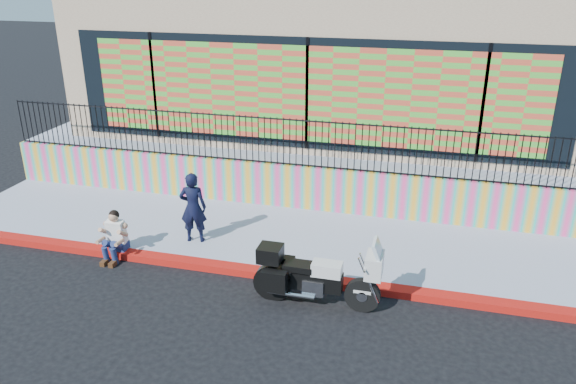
% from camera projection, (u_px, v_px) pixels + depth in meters
% --- Properties ---
extents(ground, '(90.00, 90.00, 0.00)m').
position_uv_depth(ground, '(260.00, 276.00, 11.42)').
color(ground, black).
rests_on(ground, ground).
extents(red_curb, '(16.00, 0.30, 0.15)m').
position_uv_depth(red_curb, '(260.00, 272.00, 11.39)').
color(red_curb, '#AC0C0D').
rests_on(red_curb, ground).
extents(sidewalk, '(16.00, 3.00, 0.15)m').
position_uv_depth(sidewalk, '(281.00, 237.00, 12.87)').
color(sidewalk, '#969CB4').
rests_on(sidewalk, ground).
extents(mural_wall, '(16.00, 0.20, 1.10)m').
position_uv_depth(mural_wall, '(298.00, 187.00, 14.06)').
color(mural_wall, '#FF4390').
rests_on(mural_wall, sidewalk).
extents(metal_fence, '(15.80, 0.04, 1.20)m').
position_uv_depth(metal_fence, '(298.00, 143.00, 13.63)').
color(metal_fence, black).
rests_on(metal_fence, mural_wall).
extents(elevated_platform, '(16.00, 10.00, 1.25)m').
position_uv_depth(elevated_platform, '(335.00, 134.00, 18.65)').
color(elevated_platform, '#969CB4').
rests_on(elevated_platform, ground).
extents(storefront_building, '(14.00, 8.06, 4.00)m').
position_uv_depth(storefront_building, '(336.00, 55.00, 17.47)').
color(storefront_building, tan).
rests_on(storefront_building, elevated_platform).
extents(police_motorcycle, '(2.34, 0.77, 1.45)m').
position_uv_depth(police_motorcycle, '(315.00, 275.00, 10.26)').
color(police_motorcycle, black).
rests_on(police_motorcycle, ground).
extents(police_officer, '(0.65, 0.49, 1.61)m').
position_uv_depth(police_officer, '(193.00, 207.00, 12.25)').
color(police_officer, black).
rests_on(police_officer, sidewalk).
extents(seated_man, '(0.54, 0.71, 1.06)m').
position_uv_depth(seated_man, '(113.00, 240.00, 11.89)').
color(seated_man, navy).
rests_on(seated_man, ground).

